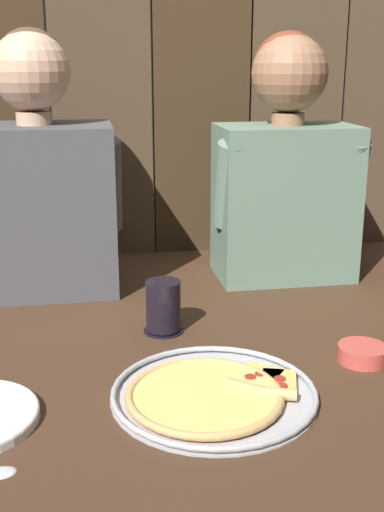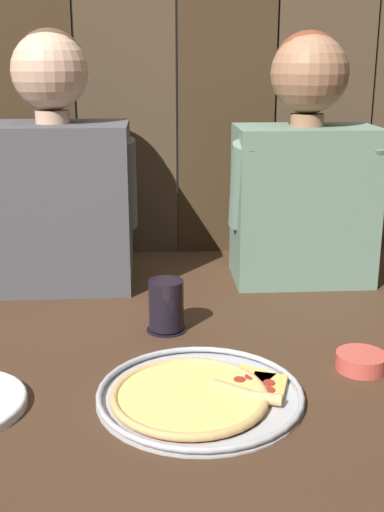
{
  "view_description": "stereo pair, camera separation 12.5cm",
  "coord_description": "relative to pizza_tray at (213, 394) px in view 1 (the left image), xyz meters",
  "views": [
    {
      "loc": [
        -0.2,
        -1.08,
        0.54
      ],
      "look_at": [
        0.0,
        0.1,
        0.18
      ],
      "focal_mm": 45.62,
      "sensor_mm": 36.0,
      "label": 1
    },
    {
      "loc": [
        -0.07,
        -1.09,
        0.54
      ],
      "look_at": [
        0.0,
        0.1,
        0.18
      ],
      "focal_mm": 45.62,
      "sensor_mm": 36.0,
      "label": 2
    }
  ],
  "objects": [
    {
      "name": "dipping_bowl",
      "position": [
        0.3,
        0.09,
        0.01
      ],
      "size": [
        0.09,
        0.09,
        0.03
      ],
      "color": "#CC4C42",
      "rests_on": "ground"
    },
    {
      "name": "diner_right",
      "position": [
        0.3,
        0.61,
        0.28
      ],
      "size": [
        0.38,
        0.21,
        0.61
      ],
      "color": "slate",
      "rests_on": "ground"
    },
    {
      "name": "wooden_backdrop_wall",
      "position": [
        0.0,
        0.88,
        0.56
      ],
      "size": [
        2.19,
        0.03,
        1.15
      ],
      "color": "#4B3A28",
      "rests_on": "ground"
    },
    {
      "name": "diner_left",
      "position": [
        -0.3,
        0.61,
        0.26
      ],
      "size": [
        0.39,
        0.24,
        0.61
      ],
      "color": "#4C4C51",
      "rests_on": "ground"
    },
    {
      "name": "ground_plane",
      "position": [
        0.0,
        0.13,
        -0.01
      ],
      "size": [
        3.2,
        3.2,
        0.0
      ],
      "primitive_type": "plane",
      "color": "#422B1C"
    },
    {
      "name": "drinking_glass",
      "position": [
        -0.05,
        0.29,
        0.04
      ],
      "size": [
        0.08,
        0.08,
        0.11
      ],
      "color": "black",
      "rests_on": "ground"
    },
    {
      "name": "pizza_tray",
      "position": [
        0.0,
        0.0,
        0.0
      ],
      "size": [
        0.35,
        0.35,
        0.03
      ],
      "color": "#B2B2B7",
      "rests_on": "ground"
    }
  ]
}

